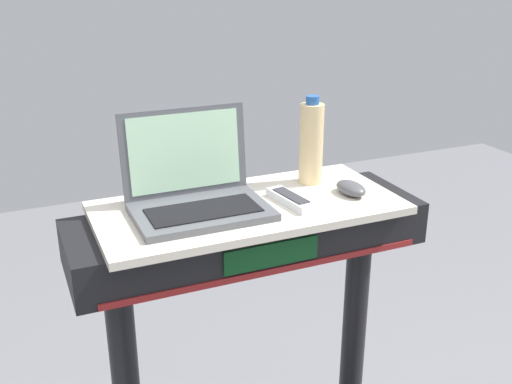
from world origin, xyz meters
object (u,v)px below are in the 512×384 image
(computer_mouse, at_px, (351,188))
(water_bottle, at_px, (311,143))
(laptop, at_px, (196,191))
(tv_remote, at_px, (291,199))

(computer_mouse, xyz_separation_m, water_bottle, (-0.05, 0.12, 0.10))
(laptop, distance_m, tv_remote, 0.24)
(computer_mouse, distance_m, tv_remote, 0.17)
(computer_mouse, height_order, water_bottle, water_bottle)
(computer_mouse, bearing_deg, tv_remote, 174.32)
(laptop, distance_m, water_bottle, 0.36)
(water_bottle, height_order, tv_remote, water_bottle)
(laptop, xyz_separation_m, water_bottle, (0.35, 0.06, 0.06))
(computer_mouse, relative_size, water_bottle, 0.42)
(laptop, bearing_deg, tv_remote, -16.13)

